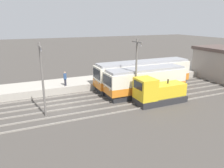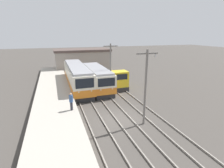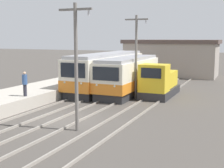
% 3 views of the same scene
% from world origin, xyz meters
% --- Properties ---
extents(ground_plane, '(200.00, 200.00, 0.00)m').
position_xyz_m(ground_plane, '(0.00, 0.00, 0.00)').
color(ground_plane, '#47423D').
extents(track_left, '(1.54, 60.00, 0.14)m').
position_xyz_m(track_left, '(-2.60, 0.00, 0.07)').
color(track_left, gray).
rests_on(track_left, ground).
extents(track_center, '(1.54, 60.00, 0.14)m').
position_xyz_m(track_center, '(0.20, 0.00, 0.07)').
color(track_center, gray).
rests_on(track_center, ground).
extents(track_right, '(1.54, 60.00, 0.14)m').
position_xyz_m(track_right, '(3.20, 0.00, 0.07)').
color(track_right, gray).
rests_on(track_right, ground).
extents(commuter_train_left, '(2.84, 13.68, 3.67)m').
position_xyz_m(commuter_train_left, '(-2.60, 11.85, 1.70)').
color(commuter_train_left, '#28282B').
rests_on(commuter_train_left, ground).
extents(commuter_train_center, '(2.84, 10.29, 3.41)m').
position_xyz_m(commuter_train_center, '(0.20, 10.40, 1.59)').
color(commuter_train_center, '#28282B').
rests_on(commuter_train_center, ground).
extents(shunting_locomotive, '(2.40, 5.90, 3.00)m').
position_xyz_m(shunting_locomotive, '(3.20, 10.18, 1.21)').
color(shunting_locomotive, '#28282B').
rests_on(shunting_locomotive, ground).
extents(catenary_mast_near, '(2.00, 0.20, 7.03)m').
position_xyz_m(catenary_mast_near, '(1.71, -1.76, 3.83)').
color(catenary_mast_near, slate).
rests_on(catenary_mast_near, ground).
extents(catenary_mast_mid, '(2.00, 0.20, 7.03)m').
position_xyz_m(catenary_mast_mid, '(1.71, 8.18, 3.83)').
color(catenary_mast_mid, slate).
rests_on(catenary_mast_mid, ground).
extents(person_on_platform, '(0.38, 0.38, 1.81)m').
position_xyz_m(person_on_platform, '(-4.62, 1.60, 1.90)').
color(person_on_platform, '#282833').
rests_on(person_on_platform, platform_left).
extents(station_building, '(12.60, 6.30, 4.91)m').
position_xyz_m(station_building, '(0.63, 26.00, 2.48)').
color(station_building, gray).
rests_on(station_building, ground).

